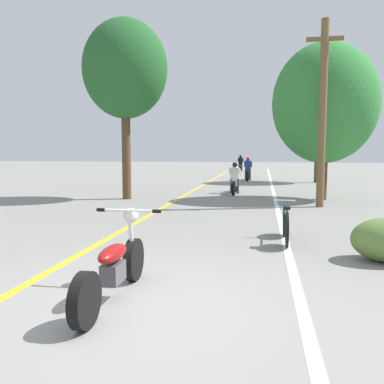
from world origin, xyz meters
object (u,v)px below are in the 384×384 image
object	(u,v)px
roadside_tree_right_near	(325,103)
motorcycle_rider_far	(240,165)
bicycle_parked	(286,224)
utility_pole	(323,112)
motorcycle_rider_lead	(235,181)
motorcycle_foreground	(115,266)
motorcycle_rider_mid	(248,172)
roadside_tree_right_far	(319,100)
roadside_tree_left	(125,70)

from	to	relation	value
roadside_tree_right_near	motorcycle_rider_far	world-z (taller)	roadside_tree_right_near
roadside_tree_right_near	bicycle_parked	xyz separation A→B (m)	(-1.69, -7.35, -3.11)
bicycle_parked	utility_pole	bearing A→B (deg)	75.80
motorcycle_rider_lead	bicycle_parked	distance (m)	9.10
roadside_tree_right_near	motorcycle_foreground	size ratio (longest dim) A/B	2.64
motorcycle_rider_mid	bicycle_parked	xyz separation A→B (m)	(1.35, -16.61, -0.17)
utility_pole	roadside_tree_right_far	bearing A→B (deg)	83.42
roadside_tree_right_far	roadside_tree_left	distance (m)	12.28
roadside_tree_right_far	motorcycle_rider_mid	world-z (taller)	roadside_tree_right_far
motorcycle_rider_far	bicycle_parked	size ratio (longest dim) A/B	1.29
motorcycle_rider_far	roadside_tree_left	bearing A→B (deg)	-97.82
motorcycle_foreground	motorcycle_rider_mid	distance (m)	20.13
motorcycle_rider_lead	motorcycle_rider_far	bearing A→B (deg)	92.43
utility_pole	motorcycle_rider_mid	bearing A→B (deg)	103.33
roadside_tree_left	motorcycle_rider_mid	xyz separation A→B (m)	(4.05, 10.33, -4.14)
roadside_tree_right_near	roadside_tree_left	size ratio (longest dim) A/B	0.87
roadside_tree_right_far	roadside_tree_left	xyz separation A→B (m)	(-7.93, -9.38, 0.08)
roadside_tree_left	motorcycle_rider_mid	bearing A→B (deg)	68.60
roadside_tree_right_far	motorcycle_foreground	bearing A→B (deg)	-103.80
utility_pole	roadside_tree_right_near	size ratio (longest dim) A/B	1.03
roadside_tree_right_far	motorcycle_rider_lead	distance (m)	8.88
utility_pole	motorcycle_rider_mid	size ratio (longest dim) A/B	2.89
roadside_tree_right_near	bicycle_parked	distance (m)	8.15
utility_pole	roadside_tree_left	world-z (taller)	roadside_tree_left
roadside_tree_right_far	motorcycle_rider_far	size ratio (longest dim) A/B	3.14
roadside_tree_right_near	motorcycle_rider_lead	distance (m)	4.72
bicycle_parked	motorcycle_rider_far	bearing A→B (deg)	94.94
motorcycle_rider_lead	motorcycle_rider_mid	size ratio (longest dim) A/B	1.03
roadside_tree_right_near	motorcycle_rider_far	distance (m)	21.24
roadside_tree_right_far	roadside_tree_left	bearing A→B (deg)	-130.21
motorcycle_rider_mid	motorcycle_rider_far	xyz separation A→B (m)	(-1.07, 11.37, 0.01)
roadside_tree_left	motorcycle_rider_far	world-z (taller)	roadside_tree_left
roadside_tree_right_near	bicycle_parked	world-z (taller)	roadside_tree_right_near
roadside_tree_right_far	motorcycle_rider_mid	bearing A→B (deg)	166.31
roadside_tree_left	motorcycle_rider_mid	size ratio (longest dim) A/B	3.23
roadside_tree_left	motorcycle_rider_lead	bearing A→B (deg)	35.18
motorcycle_rider_mid	roadside_tree_left	bearing A→B (deg)	-111.40
motorcycle_foreground	motorcycle_rider_lead	distance (m)	12.47
motorcycle_rider_mid	roadside_tree_right_far	bearing A→B (deg)	-13.69
roadside_tree_right_far	motorcycle_rider_far	world-z (taller)	roadside_tree_right_far
motorcycle_rider_lead	utility_pole	bearing A→B (deg)	-51.29
utility_pole	roadside_tree_right_far	size ratio (longest dim) A/B	0.86
motorcycle_rider_mid	bicycle_parked	distance (m)	16.67
motorcycle_foreground	motorcycle_rider_mid	xyz separation A→B (m)	(0.82, 20.11, 0.12)
utility_pole	roadside_tree_right_far	world-z (taller)	roadside_tree_right_far
roadside_tree_left	roadside_tree_right_near	bearing A→B (deg)	8.53
motorcycle_rider_far	motorcycle_rider_lead	bearing A→B (deg)	-87.57
roadside_tree_left	motorcycle_rider_far	bearing A→B (deg)	82.18
motorcycle_rider_lead	roadside_tree_right_near	bearing A→B (deg)	-25.98
utility_pole	motorcycle_rider_far	size ratio (longest dim) A/B	2.70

